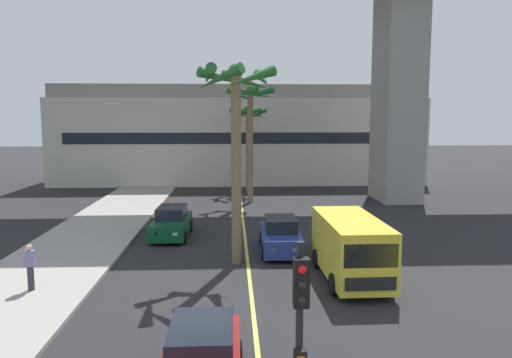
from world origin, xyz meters
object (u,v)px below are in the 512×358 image
(delivery_van, at_px, (350,247))
(palm_tree_near_median, at_px, (250,110))
(traffic_light_median_near, at_px, (300,336))
(pedestrian_mid_block, at_px, (30,266))
(palm_tree_mid_median, at_px, (248,122))
(car_queue_second, at_px, (172,223))
(car_queue_front, at_px, (281,236))
(palm_tree_far_median, at_px, (236,110))

(delivery_van, bearing_deg, palm_tree_near_median, 100.17)
(traffic_light_median_near, relative_size, pedestrian_mid_block, 2.59)
(palm_tree_near_median, height_order, palm_tree_mid_median, palm_tree_near_median)
(palm_tree_mid_median, xyz_separation_m, pedestrian_mid_block, (-8.34, -23.76, -4.75))
(car_queue_second, bearing_deg, car_queue_front, -29.86)
(car_queue_second, bearing_deg, palm_tree_near_median, 66.66)
(delivery_van, distance_m, pedestrian_mid_block, 11.47)
(palm_tree_far_median, bearing_deg, delivery_van, -29.01)
(palm_tree_near_median, xyz_separation_m, pedestrian_mid_block, (-8.30, -18.40, -5.69))
(palm_tree_near_median, distance_m, pedestrian_mid_block, 20.98)
(car_queue_front, distance_m, palm_tree_mid_median, 19.39)
(pedestrian_mid_block, bearing_deg, palm_tree_far_median, 25.11)
(car_queue_second, distance_m, palm_tree_mid_median, 17.03)
(traffic_light_median_near, bearing_deg, palm_tree_far_median, 93.94)
(palm_tree_mid_median, bearing_deg, pedestrian_mid_block, -109.33)
(traffic_light_median_near, relative_size, palm_tree_far_median, 0.51)
(car_queue_second, relative_size, delivery_van, 0.78)
(delivery_van, xyz_separation_m, pedestrian_mid_block, (-11.43, -0.98, -0.29))
(delivery_van, bearing_deg, palm_tree_far_median, 150.99)
(car_queue_second, height_order, palm_tree_near_median, palm_tree_near_median)
(palm_tree_mid_median, height_order, palm_tree_far_median, palm_tree_far_median)
(car_queue_second, distance_m, traffic_light_median_near, 18.23)
(car_queue_second, distance_m, pedestrian_mid_block, 8.99)
(palm_tree_mid_median, height_order, pedestrian_mid_block, palm_tree_mid_median)
(car_queue_front, bearing_deg, pedestrian_mid_block, -151.22)
(car_queue_front, bearing_deg, delivery_van, -61.28)
(car_queue_second, bearing_deg, palm_tree_mid_median, 74.05)
(car_queue_front, height_order, delivery_van, delivery_van)
(car_queue_second, height_order, pedestrian_mid_block, pedestrian_mid_block)
(palm_tree_near_median, bearing_deg, delivery_van, -79.83)
(car_queue_second, bearing_deg, pedestrian_mid_block, -115.46)
(traffic_light_median_near, bearing_deg, palm_tree_near_median, 89.45)
(traffic_light_median_near, distance_m, pedestrian_mid_block, 12.58)
(palm_tree_near_median, xyz_separation_m, palm_tree_far_median, (-1.15, -15.05, -0.25))
(delivery_van, bearing_deg, palm_tree_mid_median, 97.73)
(car_queue_second, xyz_separation_m, delivery_van, (7.57, -7.14, 0.57))
(traffic_light_median_near, xyz_separation_m, pedestrian_mid_block, (-8.04, 9.52, -1.72))
(pedestrian_mid_block, bearing_deg, car_queue_second, 64.54)
(car_queue_second, relative_size, traffic_light_median_near, 0.99)
(palm_tree_near_median, height_order, pedestrian_mid_block, palm_tree_near_median)
(palm_tree_far_median, bearing_deg, palm_tree_mid_median, 86.67)
(car_queue_front, distance_m, palm_tree_far_median, 6.30)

